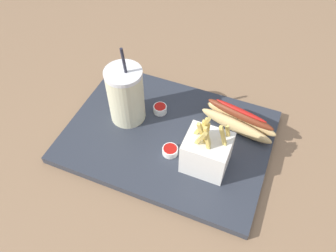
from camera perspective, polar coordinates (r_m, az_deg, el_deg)
The scene contains 7 objects.
ground_plane at distance 0.87m, azimuth 0.00°, elevation -2.55°, with size 2.40×2.40×0.02m, color #8C6B4C.
food_tray at distance 0.85m, azimuth 0.00°, elevation -1.73°, with size 0.49×0.36×0.02m, color #2D333D.
soda_cup at distance 0.83m, azimuth -7.06°, elevation 5.16°, with size 0.09×0.09×0.22m.
fries_basket at distance 0.75m, azimuth 6.48°, elevation -4.34°, with size 0.10×0.09×0.16m.
hot_dog_1 at distance 0.85m, azimuth 11.71°, elevation 0.95°, with size 0.20×0.09×0.06m.
ketchup_cup_1 at distance 0.80m, azimuth 0.36°, elevation -4.10°, with size 0.04×0.04×0.02m.
ketchup_cup_2 at distance 0.88m, azimuth -1.33°, elevation 2.90°, with size 0.03×0.03×0.02m.
Camera 1 is at (0.20, -0.49, 0.68)m, focal length 36.47 mm.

